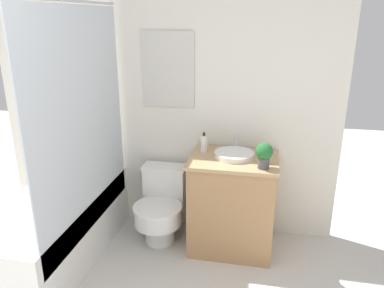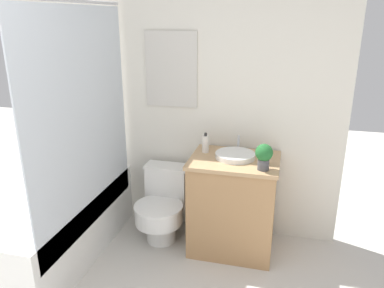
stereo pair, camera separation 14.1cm
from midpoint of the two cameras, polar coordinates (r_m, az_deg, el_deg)
The scene contains 7 objects.
wall_back at distance 3.29m, azimuth -5.85°, elevation 7.91°, with size 3.05×0.07×2.50m.
shower_area at distance 3.24m, azimuth -21.13°, elevation -11.38°, with size 0.67×1.47×1.98m.
toilet at distance 3.31m, azimuth -5.96°, elevation -9.43°, with size 0.42×0.55×0.63m.
vanity at distance 3.15m, azimuth 4.85°, elevation -8.99°, with size 0.70×0.55×0.81m.
sink at distance 3.00m, azimuth 5.12°, elevation -1.61°, with size 0.32×0.35×0.13m.
soap_bottle at distance 3.08m, azimuth 0.53°, elevation 0.06°, with size 0.06×0.06×0.17m.
potted_plant at distance 2.77m, azimuth 9.51°, elevation -1.50°, with size 0.13×0.13×0.20m.
Camera 1 is at (0.89, -0.71, 1.88)m, focal length 35.00 mm.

